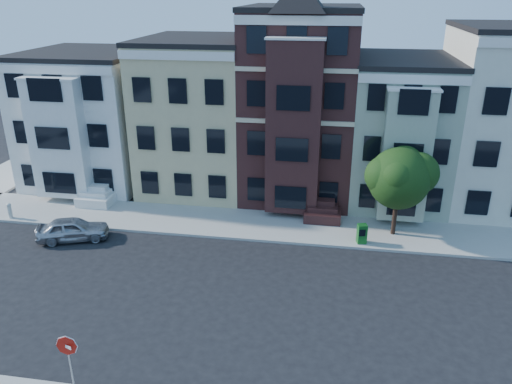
% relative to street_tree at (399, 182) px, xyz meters
% --- Properties ---
extents(ground, '(120.00, 120.00, 0.00)m').
position_rel_street_tree_xyz_m(ground, '(-6.05, -8.01, -3.32)').
color(ground, black).
extents(far_sidewalk, '(60.00, 4.00, 0.15)m').
position_rel_street_tree_xyz_m(far_sidewalk, '(-6.05, -0.01, -3.24)').
color(far_sidewalk, '#9E9B93').
rests_on(far_sidewalk, ground).
extents(house_white, '(8.00, 9.00, 9.00)m').
position_rel_street_tree_xyz_m(house_white, '(-21.05, 6.49, 1.18)').
color(house_white, white).
rests_on(house_white, ground).
extents(house_yellow, '(7.00, 9.00, 10.00)m').
position_rel_street_tree_xyz_m(house_yellow, '(-13.05, 6.49, 1.68)').
color(house_yellow, '#CAB783').
rests_on(house_yellow, ground).
extents(house_brown, '(7.00, 9.00, 12.00)m').
position_rel_street_tree_xyz_m(house_brown, '(-6.05, 6.49, 2.68)').
color(house_brown, '#371918').
rests_on(house_brown, ground).
extents(house_green, '(6.00, 9.00, 9.00)m').
position_rel_street_tree_xyz_m(house_green, '(0.45, 6.49, 1.18)').
color(house_green, '#97A28B').
rests_on(house_green, ground).
extents(street_tree, '(6.56, 6.56, 6.34)m').
position_rel_street_tree_xyz_m(street_tree, '(0.00, 0.00, 0.00)').
color(street_tree, '#204513').
rests_on(street_tree, far_sidewalk).
extents(parked_car, '(4.21, 2.79, 1.33)m').
position_rel_street_tree_xyz_m(parked_car, '(-17.93, -3.42, -2.65)').
color(parked_car, '#A8ABB2').
rests_on(parked_car, ground).
extents(newspaper_box, '(0.59, 0.54, 1.10)m').
position_rel_street_tree_xyz_m(newspaper_box, '(-1.83, -1.43, -2.62)').
color(newspaper_box, '#12591D').
rests_on(newspaper_box, far_sidewalk).
extents(fire_hydrant, '(0.29, 0.29, 0.78)m').
position_rel_street_tree_xyz_m(fire_hydrant, '(-23.05, -1.63, -2.78)').
color(fire_hydrant, beige).
rests_on(fire_hydrant, far_sidewalk).
extents(stop_sign, '(0.76, 0.36, 2.82)m').
position_rel_street_tree_xyz_m(stop_sign, '(-12.00, -14.45, -1.76)').
color(stop_sign, '#A50F07').
rests_on(stop_sign, near_sidewalk).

